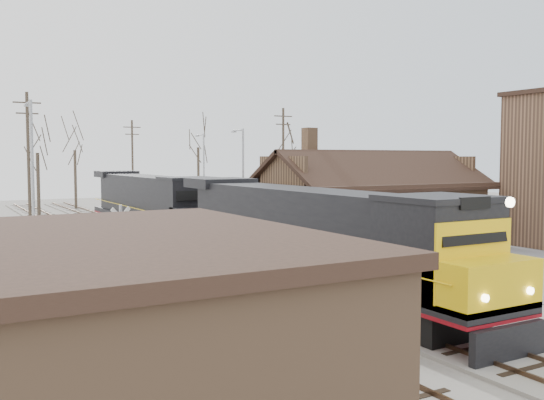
# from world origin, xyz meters

# --- Properties ---
(ground) EXTENTS (140.00, 140.00, 0.00)m
(ground) POSITION_xyz_m (0.00, 0.00, 0.00)
(ground) COLOR gray
(ground) RESTS_ON ground
(road) EXTENTS (60.00, 9.00, 0.03)m
(road) POSITION_xyz_m (0.00, 0.00, 0.01)
(road) COLOR slate
(road) RESTS_ON ground
(parking_lot) EXTENTS (22.00, 26.00, 0.03)m
(parking_lot) POSITION_xyz_m (18.00, 4.00, 0.02)
(parking_lot) COLOR slate
(parking_lot) RESTS_ON ground
(track_main) EXTENTS (3.40, 90.00, 0.24)m
(track_main) POSITION_xyz_m (0.00, 15.00, 0.07)
(track_main) COLOR gray
(track_main) RESTS_ON ground
(track_siding) EXTENTS (3.40, 90.00, 0.24)m
(track_siding) POSITION_xyz_m (-4.50, 15.00, 0.07)
(track_siding) COLOR gray
(track_siding) RESTS_ON ground
(depot) EXTENTS (15.20, 9.31, 7.90)m
(depot) POSITION_xyz_m (11.99, 12.00, 2.41)
(depot) COLOR #8B6548
(depot) RESTS_ON ground
(commercial_building) EXTENTS (12.40, 10.40, 4.30)m
(commercial_building) POSITION_xyz_m (-13.00, -8.00, 2.16)
(commercial_building) COLOR #8B6548
(commercial_building) RESTS_ON ground
(locomotive_lead) EXTENTS (3.19, 21.34, 4.74)m
(locomotive_lead) POSITION_xyz_m (0.00, 0.77, 2.49)
(locomotive_lead) COLOR black
(locomotive_lead) RESTS_ON ground
(locomotive_trailing) EXTENTS (3.19, 21.34, 4.49)m
(locomotive_trailing) POSITION_xyz_m (0.00, 22.39, 2.49)
(locomotive_trailing) COLOR black
(locomotive_trailing) RESTS_ON ground
(crossbuck_near) EXTENTS (1.07, 0.45, 3.90)m
(crossbuck_near) POSITION_xyz_m (2.46, -4.64, 1.84)
(crossbuck_near) COLOR #A5A8AD
(crossbuck_near) RESTS_ON ground
(crossbuck_far) EXTENTS (1.07, 0.44, 3.87)m
(crossbuck_far) POSITION_xyz_m (-7.15, 5.13, 1.83)
(crossbuck_far) COLOR #A5A8AD
(crossbuck_far) RESTS_ON ground
(streetlight_a) EXTENTS (0.25, 2.04, 9.25)m
(streetlight_a) POSITION_xyz_m (-9.01, 17.03, 5.17)
(streetlight_a) COLOR #A5A8AD
(streetlight_a) RESTS_ON ground
(streetlight_b) EXTENTS (0.25, 2.04, 8.28)m
(streetlight_b) POSITION_xyz_m (8.24, 23.97, 4.67)
(streetlight_b) COLOR #A5A8AD
(streetlight_b) RESTS_ON ground
(streetlight_c) EXTENTS (0.25, 2.04, 8.37)m
(streetlight_c) POSITION_xyz_m (10.37, 37.11, 4.71)
(streetlight_c) COLOR #A5A8AD
(streetlight_c) RESTS_ON ground
(utility_pole_a) EXTENTS (2.00, 0.24, 10.82)m
(utility_pole_a) POSITION_xyz_m (-7.68, 28.18, 5.64)
(utility_pole_a) COLOR #382D23
(utility_pole_a) RESTS_ON ground
(utility_pole_b) EXTENTS (2.00, 0.24, 10.16)m
(utility_pole_b) POSITION_xyz_m (6.02, 47.33, 5.31)
(utility_pole_b) COLOR #382D23
(utility_pole_b) RESTS_ON ground
(utility_pole_c) EXTENTS (2.00, 0.24, 10.76)m
(utility_pole_c) POSITION_xyz_m (16.13, 30.68, 5.61)
(utility_pole_c) COLOR #382D23
(utility_pole_c) RESTS_ON ground
(tree_b) EXTENTS (4.24, 4.24, 10.38)m
(tree_b) POSITION_xyz_m (-5.46, 38.76, 7.39)
(tree_b) COLOR #382D23
(tree_b) RESTS_ON ground
(tree_c) EXTENTS (4.51, 4.51, 11.05)m
(tree_c) POSITION_xyz_m (0.28, 50.43, 7.87)
(tree_c) COLOR #382D23
(tree_c) RESTS_ON ground
(tree_d) EXTENTS (4.74, 4.74, 11.62)m
(tree_d) POSITION_xyz_m (13.00, 44.72, 8.27)
(tree_d) COLOR #382D23
(tree_d) RESTS_ON ground
(tree_e) EXTENTS (4.24, 4.24, 10.40)m
(tree_e) POSITION_xyz_m (19.61, 35.70, 7.40)
(tree_e) COLOR #382D23
(tree_e) RESTS_ON ground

